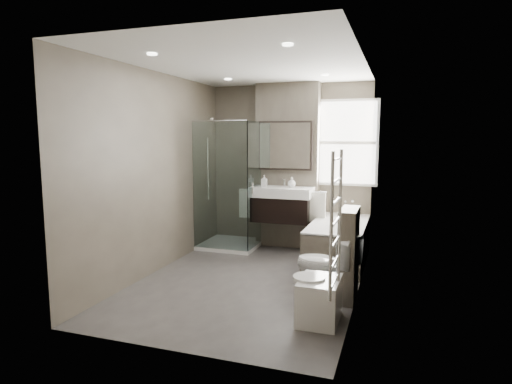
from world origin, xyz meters
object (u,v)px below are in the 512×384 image
at_px(toilet, 326,265).
at_px(bidet, 319,299).
at_px(bathtub, 339,240).
at_px(vanity, 282,204).

xyz_separation_m(toilet, bidet, (0.04, -0.66, -0.14)).
bearing_deg(toilet, bathtub, -160.54).
bearing_deg(bathtub, bidet, -87.49).
distance_m(bathtub, bidet, 2.04).
bearing_deg(toilet, bidet, 21.42).
xyz_separation_m(vanity, bathtub, (0.92, -0.33, -0.43)).
distance_m(vanity, bathtub, 1.07).
height_order(bathtub, toilet, toilet).
height_order(vanity, toilet, vanity).
bearing_deg(toilet, vanity, -132.71).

